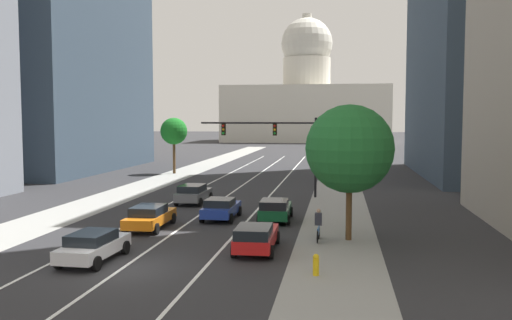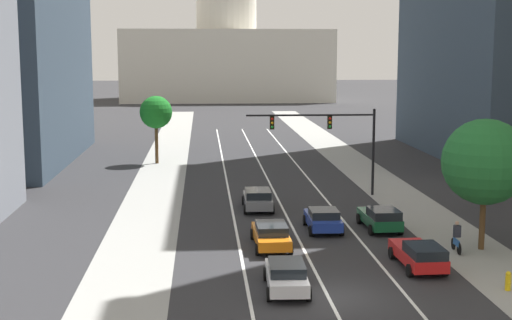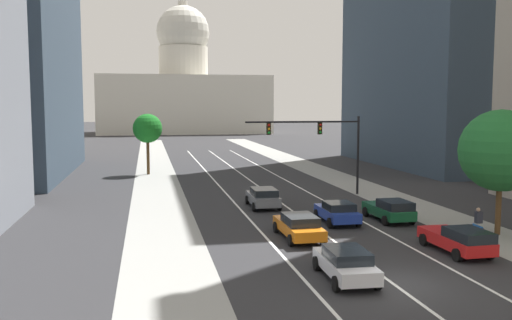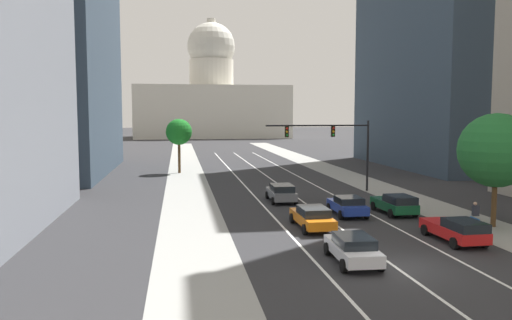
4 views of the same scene
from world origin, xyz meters
TOP-DOWN VIEW (x-y plane):
  - ground_plane at (0.00, 40.00)m, footprint 400.00×400.00m
  - sidewalk_left at (-9.14, 35.00)m, footprint 4.28×130.00m
  - sidewalk_right at (9.14, 35.00)m, footprint 4.28×130.00m
  - lane_stripe_left at (-3.50, 25.00)m, footprint 0.16×90.00m
  - lane_stripe_center at (0.00, 25.00)m, footprint 0.16×90.00m
  - lane_stripe_right at (3.50, 25.00)m, footprint 0.16×90.00m
  - capitol_building at (0.00, 131.28)m, footprint 44.75×23.18m
  - car_green at (5.25, 11.78)m, footprint 2.11×4.39m
  - car_red at (5.25, 3.77)m, footprint 2.04×4.62m
  - car_blue at (1.75, 11.89)m, footprint 2.07×4.16m
  - car_white at (-1.75, 0.91)m, footprint 2.07×4.37m
  - car_gray at (-1.75, 18.05)m, footprint 2.10×4.43m
  - car_orange at (-1.75, 8.36)m, footprint 2.05×4.82m
  - traffic_signal_mast at (4.15, 22.59)m, footprint 9.65×0.39m
  - cyclist at (8.15, 6.58)m, footprint 0.37×1.70m
  - street_tree_near_left at (-9.91, 39.58)m, footprint 3.13×3.13m
  - street_tree_near_right at (9.73, 7.09)m, footprint 4.67×4.67m

SIDE VIEW (x-z plane):
  - ground_plane at x=0.00m, z-range 0.00..0.00m
  - sidewalk_left at x=-9.14m, z-range 0.00..0.01m
  - sidewalk_right at x=9.14m, z-range 0.00..0.01m
  - lane_stripe_left at x=-3.50m, z-range 0.01..0.02m
  - lane_stripe_center at x=0.00m, z-range 0.01..0.02m
  - lane_stripe_right at x=3.50m, z-range 0.01..0.02m
  - car_blue at x=1.75m, z-range 0.04..1.42m
  - car_orange at x=-1.75m, z-range 0.04..1.43m
  - car_white at x=-1.75m, z-range 0.05..1.42m
  - car_red at x=5.25m, z-range 0.04..1.45m
  - car_green at x=5.25m, z-range 0.04..1.49m
  - car_gray at x=-1.75m, z-range 0.05..1.50m
  - cyclist at x=8.15m, z-range -0.01..1.71m
  - traffic_signal_mast at x=4.15m, z-range 1.54..8.06m
  - street_tree_near_right at x=9.73m, z-range 1.26..8.46m
  - street_tree_near_left at x=-9.91m, z-range 1.66..8.20m
  - capitol_building at x=0.00m, z-range -6.40..28.75m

